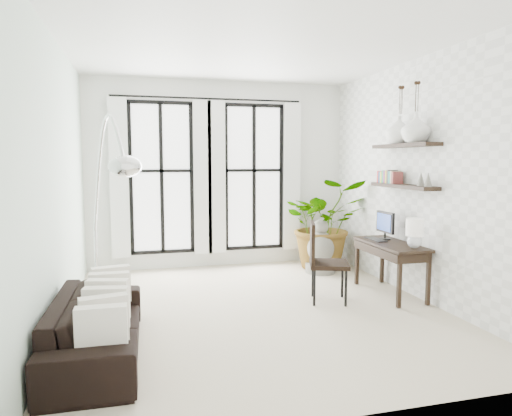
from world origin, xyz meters
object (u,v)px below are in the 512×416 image
object	(u,v)px
sofa	(97,327)
arc_lamp	(107,165)
plant	(324,223)
buddha	(321,250)
desk	(393,246)
desk_chair	(322,257)

from	to	relation	value
sofa	arc_lamp	xyz separation A→B (m)	(0.10, 0.66, 1.51)
plant	buddha	xyz separation A→B (m)	(-0.19, -0.30, -0.40)
sofa	plant	bearing A→B (deg)	-50.21
buddha	plant	bearing A→B (deg)	57.57
desk	sofa	bearing A→B (deg)	-164.49
sofa	plant	size ratio (longest dim) A/B	1.28
plant	arc_lamp	distance (m)	4.14
sofa	arc_lamp	distance (m)	1.66
desk_chair	plant	bearing A→B (deg)	84.73
plant	desk_chair	distance (m)	1.92
desk	desk_chair	world-z (taller)	desk
sofa	desk_chair	xyz separation A→B (m)	(2.72, 1.05, 0.31)
sofa	desk	size ratio (longest dim) A/B	1.61
buddha	arc_lamp	bearing A→B (deg)	-150.21
desk_chair	arc_lamp	distance (m)	2.90
desk	desk_chair	distance (m)	1.03
plant	desk	bearing A→B (deg)	-81.80
arc_lamp	desk_chair	bearing A→B (deg)	8.38
arc_lamp	desk	bearing A→B (deg)	5.92
plant	sofa	bearing A→B (deg)	-141.38
desk_chair	desk	bearing A→B (deg)	18.37
sofa	buddha	world-z (taller)	buddha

